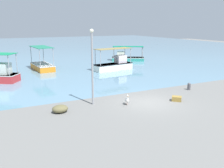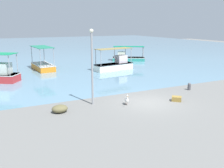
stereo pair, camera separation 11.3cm
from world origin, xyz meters
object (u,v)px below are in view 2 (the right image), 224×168
fishing_boat_center (115,64)px  lamp_post (92,63)px  fishing_boat_far_left (127,57)px  cargo_crate (177,99)px  net_pile (60,109)px  pelican (127,100)px  fishing_boat_near_right (43,65)px  mooring_bollard (189,86)px

fishing_boat_center → lamp_post: (-7.75, -11.75, 2.39)m
fishing_boat_far_left → cargo_crate: 21.29m
net_pile → fishing_boat_far_left: bearing=49.7°
lamp_post → pelican: bearing=-28.7°
pelican → net_pile: (-4.82, 0.58, -0.12)m
pelican → lamp_post: size_ratio=0.15×
fishing_boat_near_right → lamp_post: 16.12m
lamp_post → fishing_boat_near_right: bearing=91.8°
net_pile → cargo_crate: 8.84m
fishing_boat_near_right → cargo_crate: bearing=-69.9°
fishing_boat_far_left → cargo_crate: size_ratio=7.28×
lamp_post → fishing_boat_far_left: bearing=53.9°
pelican → mooring_bollard: (7.11, 1.20, -0.03)m
fishing_boat_center → pelican: bearing=-113.2°
fishing_boat_center → cargo_crate: fishing_boat_center is taller
fishing_boat_near_right → fishing_boat_center: 9.25m
mooring_bollard → pelican: bearing=-170.4°
fishing_boat_far_left → fishing_boat_center: bearing=-130.7°
cargo_crate → fishing_boat_far_left: bearing=70.7°
mooring_bollard → cargo_crate: bearing=-146.7°
fishing_boat_far_left → mooring_bollard: 18.39m
lamp_post → mooring_bollard: 9.69m
fishing_boat_far_left → fishing_boat_center: size_ratio=0.98×
cargo_crate → pelican: bearing=166.9°
mooring_bollard → net_pile: bearing=-177.0°
pelican → fishing_boat_near_right: bearing=98.9°
fishing_boat_center → net_pile: (-10.38, -12.36, -0.44)m
fishing_boat_near_right → pelican: (2.69, -17.11, -0.19)m
cargo_crate → fishing_boat_near_right: bearing=110.1°
net_pile → cargo_crate: bearing=-9.7°
fishing_boat_far_left → lamp_post: lamp_post is taller
fishing_boat_near_right → fishing_boat_center: (8.25, -4.17, 0.14)m
mooring_bollard → net_pile: mooring_bollard is taller
lamp_post → net_pile: 3.91m
fishing_boat_center → lamp_post: size_ratio=0.97×
lamp_post → fishing_boat_center: bearing=56.6°
lamp_post → net_pile: size_ratio=5.09×
fishing_boat_near_right → fishing_boat_far_left: (13.63, 2.07, -0.01)m
pelican → fishing_boat_center: bearing=66.8°
lamp_post → net_pile: bearing=-166.7°
net_pile → cargo_crate: net_pile is taller
fishing_boat_near_right → cargo_crate: 19.19m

